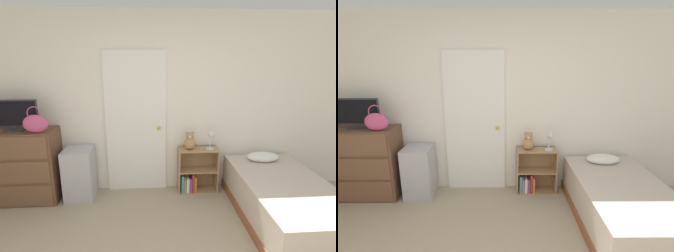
% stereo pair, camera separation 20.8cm
% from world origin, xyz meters
% --- Properties ---
extents(wall_back, '(10.00, 0.06, 2.55)m').
position_xyz_m(wall_back, '(0.00, 2.32, 1.27)').
color(wall_back, white).
rests_on(wall_back, ground_plane).
extents(door_closed, '(0.85, 0.09, 2.02)m').
position_xyz_m(door_closed, '(-0.34, 2.27, 1.01)').
color(door_closed, white).
rests_on(door_closed, ground_plane).
extents(dresser, '(0.88, 0.46, 1.00)m').
position_xyz_m(dresser, '(-1.84, 2.04, 0.50)').
color(dresser, brown).
rests_on(dresser, ground_plane).
extents(tv, '(0.63, 0.16, 0.41)m').
position_xyz_m(tv, '(-1.89, 2.03, 1.22)').
color(tv, '#2D2D33').
rests_on(tv, dresser).
extents(handbag, '(0.31, 0.11, 0.34)m').
position_xyz_m(handbag, '(-1.57, 1.91, 1.13)').
color(handbag, '#C64C7F').
rests_on(handbag, dresser).
extents(storage_bin, '(0.39, 0.42, 0.72)m').
position_xyz_m(storage_bin, '(-1.13, 2.06, 0.36)').
color(storage_bin, '#ADADB7').
rests_on(storage_bin, ground_plane).
extents(bookshelf, '(0.57, 0.26, 0.65)m').
position_xyz_m(bookshelf, '(0.50, 2.15, 0.26)').
color(bookshelf, tan).
rests_on(bookshelf, ground_plane).
extents(teddy_bear, '(0.17, 0.17, 0.26)m').
position_xyz_m(teddy_bear, '(0.42, 2.14, 0.77)').
color(teddy_bear, tan).
rests_on(teddy_bear, bookshelf).
extents(desk_lamp, '(0.12, 0.12, 0.27)m').
position_xyz_m(desk_lamp, '(0.72, 2.10, 0.85)').
color(desk_lamp, silver).
rests_on(desk_lamp, bookshelf).
extents(bed, '(1.01, 1.86, 0.62)m').
position_xyz_m(bed, '(1.45, 1.35, 0.26)').
color(bed, brown).
rests_on(bed, ground_plane).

